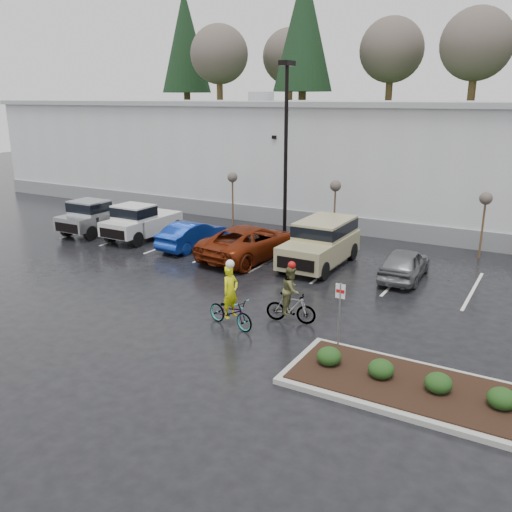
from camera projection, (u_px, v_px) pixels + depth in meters
The scene contains 22 objects.
ground at pixel (229, 328), 18.13m from camera, with size 120.00×120.00×0.00m, color black.
warehouse at pixel (409, 158), 35.41m from camera, with size 60.50×15.50×7.20m.
wooded_ridge at pixel (468, 143), 54.76m from camera, with size 80.00×25.00×6.00m, color #1B3817.
lamppost at pixel (286, 132), 28.42m from camera, with size 0.50×1.00×9.22m.
sapling_west at pixel (232, 180), 32.00m from camera, with size 0.60×0.60×3.20m.
sapling_mid at pixel (335, 189), 28.90m from camera, with size 0.60×0.60×3.20m.
sapling_east at pixel (486, 202), 25.33m from camera, with size 0.60×0.60×3.20m.
curb_island at pixel (437, 395), 13.94m from camera, with size 8.00×3.00×0.15m, color gray.
mulch_bed at pixel (437, 391), 13.91m from camera, with size 7.60×2.60×0.04m, color black.
shrub_a at pixel (329, 356), 15.27m from camera, with size 0.70×0.70×0.52m, color #183512.
shrub_b at pixel (381, 369), 14.56m from camera, with size 0.70×0.70×0.52m, color #183512.
shrub_c at pixel (438, 383), 13.84m from camera, with size 0.70×0.70×0.52m, color #183512.
shrub_d at pixel (502, 399), 13.13m from camera, with size 0.70×0.70×0.52m, color #183512.
fire_lane_sign at pixel (340, 308), 16.09m from camera, with size 0.30×0.05×2.20m.
pickup_silver at pixel (102, 215), 30.93m from camera, with size 2.10×5.20×1.96m, color #A7AAAF, non-canonical shape.
pickup_white at pixel (146, 220), 29.66m from camera, with size 2.10×5.20×1.96m, color silver, non-canonical shape.
car_blue at pixel (193, 235), 27.63m from camera, with size 1.47×4.21×1.39m, color navy.
car_red at pixel (251, 242), 25.85m from camera, with size 2.69×5.83×1.62m, color #661D09.
suv_tan at pixel (320, 244), 24.60m from camera, with size 2.20×5.10×2.06m, color tan, non-canonical shape.
car_grey at pixel (405, 264), 22.91m from camera, with size 1.58×3.93×1.34m, color slate.
cyclist_hivis at pixel (231, 306), 18.09m from camera, with size 2.04×1.07×2.35m.
cyclist_olive at pixel (291, 300), 18.40m from camera, with size 1.75×0.87×2.19m.
Camera 1 is at (9.09, -14.05, 7.44)m, focal length 38.00 mm.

